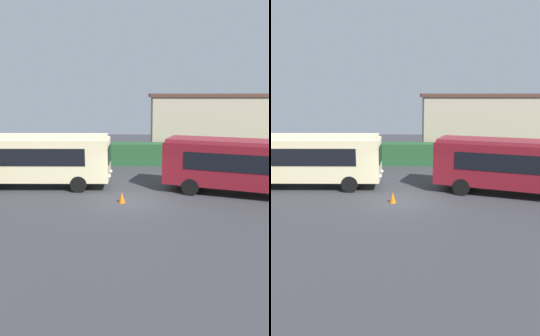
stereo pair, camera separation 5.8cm
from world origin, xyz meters
The scene contains 7 objects.
ground_plane centered at (0.00, 0.00, 0.00)m, with size 64.00×64.00×0.00m, color #38383D.
bus_cream centered at (-6.03, 2.68, 1.91)m, with size 9.50×2.60×3.33m.
bus_maroon centered at (6.47, 1.36, 1.85)m, with size 9.27×5.15×3.23m.
person_center centered at (7.62, 3.48, 0.96)m, with size 0.54×0.40×1.83m.
hedge_row centered at (0.00, 10.03, 0.90)m, with size 44.00×1.57×1.79m, color #24532C.
depot_building centered at (7.79, 14.40, 2.94)m, with size 12.94×6.60×5.86m.
traffic_cone centered at (-0.41, -0.30, 0.30)m, with size 0.36×0.36×0.60m, color orange.
Camera 1 is at (0.67, -17.60, 5.71)m, focal length 35.67 mm.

